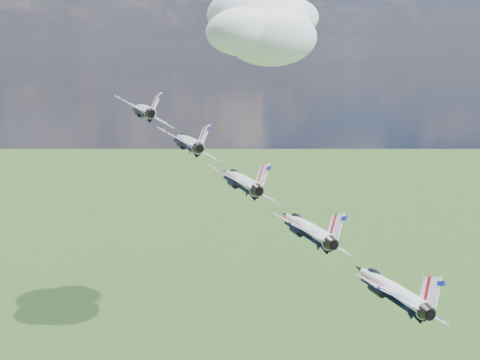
# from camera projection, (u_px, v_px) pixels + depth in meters

# --- Properties ---
(cloud_far) EXTENTS (57.96, 45.54, 22.77)m
(cloud_far) POSITION_uv_depth(u_px,v_px,m) (279.00, 27.00, 268.51)
(cloud_far) COLOR white
(jet_0) EXTENTS (14.42, 16.67, 8.42)m
(jet_0) POSITION_uv_depth(u_px,v_px,m) (143.00, 110.00, 94.30)
(jet_0) COLOR silver
(jet_1) EXTENTS (14.42, 16.67, 8.42)m
(jet_1) POSITION_uv_depth(u_px,v_px,m) (187.00, 142.00, 86.10)
(jet_1) COLOR white
(jet_2) EXTENTS (14.42, 16.67, 8.42)m
(jet_2) POSITION_uv_depth(u_px,v_px,m) (240.00, 180.00, 77.89)
(jet_2) COLOR white
(jet_3) EXTENTS (14.42, 16.67, 8.42)m
(jet_3) POSITION_uv_depth(u_px,v_px,m) (306.00, 228.00, 69.68)
(jet_3) COLOR white
(jet_4) EXTENTS (14.42, 16.67, 8.42)m
(jet_4) POSITION_uv_depth(u_px,v_px,m) (389.00, 288.00, 61.47)
(jet_4) COLOR white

